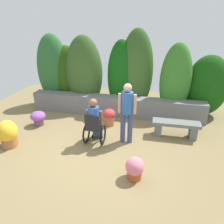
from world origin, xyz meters
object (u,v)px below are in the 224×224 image
flower_pot_purple_near (8,134)px  flower_pot_red_accent (38,117)px  flower_pot_small_foreground (135,168)px  stone_bench (176,127)px  flower_pot_terracotta_by_wall (109,116)px  person_in_wheelchair (95,123)px  person_standing_companion (127,110)px

flower_pot_purple_near → flower_pot_red_accent: flower_pot_purple_near is taller
flower_pot_purple_near → flower_pot_red_accent: bearing=84.9°
flower_pot_red_accent → flower_pot_small_foreground: bearing=-28.8°
stone_bench → flower_pot_small_foreground: size_ratio=2.64×
flower_pot_purple_near → flower_pot_terracotta_by_wall: bearing=36.8°
stone_bench → person_in_wheelchair: size_ratio=1.02×
person_in_wheelchair → flower_pot_small_foreground: person_in_wheelchair is taller
stone_bench → flower_pot_red_accent: stone_bench is taller
flower_pot_terracotta_by_wall → flower_pot_red_accent: bearing=-167.9°
person_standing_companion → flower_pot_red_accent: person_standing_companion is taller
flower_pot_small_foreground → person_standing_companion: bearing=105.3°
person_in_wheelchair → person_standing_companion: bearing=16.2°
flower_pot_purple_near → flower_pot_red_accent: 1.31m
person_in_wheelchair → flower_pot_terracotta_by_wall: person_in_wheelchair is taller
flower_pot_terracotta_by_wall → flower_pot_small_foreground: size_ratio=1.10×
person_standing_companion → flower_pot_red_accent: size_ratio=3.56×
person_in_wheelchair → flower_pot_terracotta_by_wall: size_ratio=2.36×
stone_bench → flower_pot_purple_near: 4.70m
stone_bench → person_standing_companion: bearing=-152.4°
person_in_wheelchair → flower_pot_red_accent: 2.23m
person_standing_companion → stone_bench: bearing=22.0°
person_standing_companion → flower_pot_red_accent: 3.08m
person_in_wheelchair → flower_pot_purple_near: (-2.23, -0.68, -0.24)m
person_in_wheelchair → stone_bench: bearing=22.2°
flower_pot_red_accent → flower_pot_small_foreground: 3.83m
person_standing_companion → flower_pot_terracotta_by_wall: 1.32m
flower_pot_terracotta_by_wall → stone_bench: bearing=-8.4°
stone_bench → flower_pot_terracotta_by_wall: (-2.06, 0.30, 0.00)m
person_in_wheelchair → flower_pot_purple_near: 2.34m
person_standing_companion → flower_pot_small_foreground: size_ratio=3.32×
person_in_wheelchair → flower_pot_small_foreground: (1.24, -1.22, -0.36)m
stone_bench → flower_pot_purple_near: (-4.46, -1.49, 0.07)m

